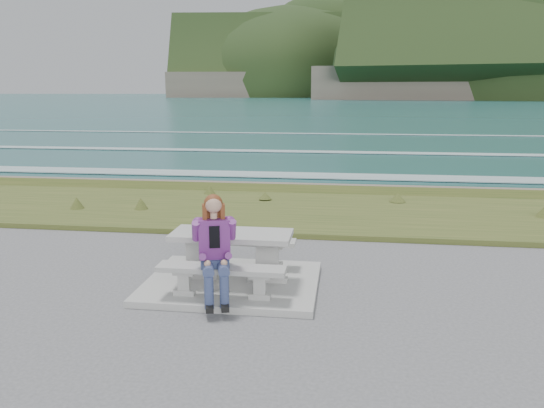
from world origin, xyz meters
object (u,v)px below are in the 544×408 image
bench_landward (221,273)px  seated_woman (215,263)px  bench_seaward (241,245)px  picnic_table (232,243)px

bench_landward → seated_woman: seated_woman is taller
bench_landward → bench_seaward: size_ratio=1.00×
bench_landward → seated_woman: bearing=-110.2°
seated_woman → bench_landward: bearing=53.2°
bench_seaward → seated_woman: (-0.05, -1.53, 0.19)m
picnic_table → bench_seaward: bearing=90.0°
seated_woman → bench_seaward: bearing=71.6°
bench_landward → bench_seaward: bearing=90.0°
bench_seaward → seated_woman: 1.55m
seated_woman → picnic_table: bearing=70.1°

